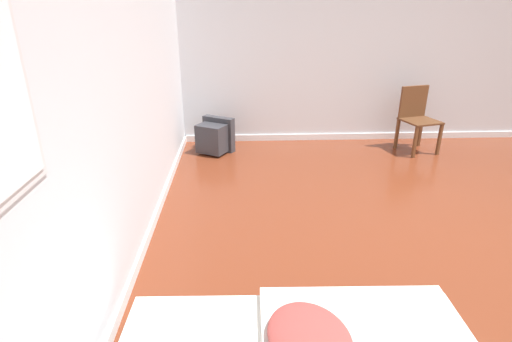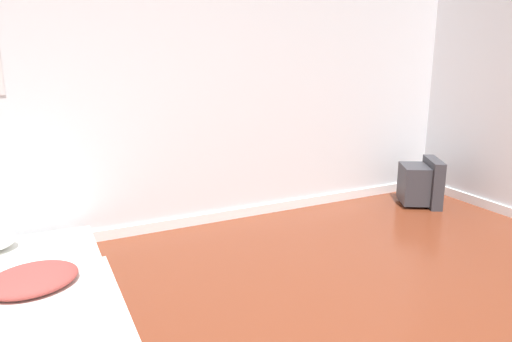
# 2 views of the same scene
# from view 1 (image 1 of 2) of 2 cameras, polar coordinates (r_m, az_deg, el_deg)

# --- Properties ---
(ground_plane) EXTENTS (20.00, 20.00, 0.00)m
(ground_plane) POSITION_cam_1_polar(r_m,az_deg,el_deg) (3.81, 29.27, -9.53)
(ground_plane) COLOR maroon
(wall_back) EXTENTS (8.24, 0.08, 2.60)m
(wall_back) POSITION_cam_1_polar(r_m,az_deg,el_deg) (2.86, -19.39, 10.18)
(wall_back) COLOR silver
(wall_back) RESTS_ON ground_plane
(wall_right) EXTENTS (0.08, 7.89, 2.60)m
(wall_right) POSITION_cam_1_polar(r_m,az_deg,el_deg) (6.01, 17.15, 16.26)
(wall_right) COLOR silver
(wall_right) RESTS_ON ground_plane
(crt_tv) EXTENTS (0.52, 0.53, 0.47)m
(crt_tv) POSITION_cam_1_polar(r_m,az_deg,el_deg) (5.39, -5.92, 4.92)
(crt_tv) COLOR #333338
(crt_tv) RESTS_ON ground_plane
(wooden_chair) EXTENTS (0.52, 0.52, 0.86)m
(wooden_chair) POSITION_cam_1_polar(r_m,az_deg,el_deg) (5.83, 21.94, 7.58)
(wooden_chair) COLOR brown
(wooden_chair) RESTS_ON ground_plane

